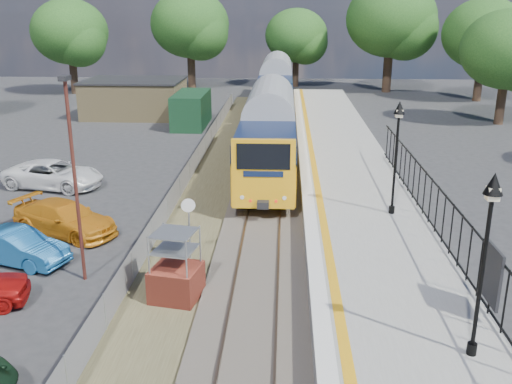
# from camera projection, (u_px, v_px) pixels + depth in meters

# --- Properties ---
(ground) EXTENTS (120.00, 120.00, 0.00)m
(ground) POSITION_uv_depth(u_px,v_px,m) (255.00, 301.00, 18.22)
(ground) COLOR #2D2D30
(ground) RESTS_ON ground
(track_bed) EXTENTS (5.90, 80.00, 0.29)m
(track_bed) POSITION_uv_depth(u_px,v_px,m) (256.00, 200.00, 27.40)
(track_bed) COLOR #473F38
(track_bed) RESTS_ON ground
(platform) EXTENTS (5.00, 70.00, 0.90)m
(platform) POSITION_uv_depth(u_px,v_px,m) (358.00, 207.00, 25.47)
(platform) COLOR gray
(platform) RESTS_ON ground
(platform_edge) EXTENTS (0.90, 70.00, 0.01)m
(platform_edge) POSITION_uv_depth(u_px,v_px,m) (312.00, 196.00, 25.43)
(platform_edge) COLOR silver
(platform_edge) RESTS_ON platform
(victorian_lamp_south) EXTENTS (0.44, 0.44, 4.60)m
(victorian_lamp_south) POSITION_uv_depth(u_px,v_px,m) (489.00, 224.00, 12.82)
(victorian_lamp_south) COLOR black
(victorian_lamp_south) RESTS_ON platform
(victorian_lamp_north) EXTENTS (0.44, 0.44, 4.60)m
(victorian_lamp_north) POSITION_uv_depth(u_px,v_px,m) (398.00, 132.00, 22.33)
(victorian_lamp_north) COLOR black
(victorian_lamp_north) RESTS_ON platform
(palisade_fence) EXTENTS (0.12, 26.00, 2.00)m
(palisade_fence) POSITION_uv_depth(u_px,v_px,m) (449.00, 226.00, 19.45)
(palisade_fence) COLOR black
(palisade_fence) RESTS_ON platform
(wire_fence) EXTENTS (0.06, 52.00, 1.20)m
(wire_fence) POSITION_uv_depth(u_px,v_px,m) (187.00, 176.00, 29.64)
(wire_fence) COLOR #999EA3
(wire_fence) RESTS_ON ground
(outbuilding) EXTENTS (10.80, 10.10, 3.12)m
(outbuilding) POSITION_uv_depth(u_px,v_px,m) (145.00, 100.00, 47.93)
(outbuilding) COLOR #978455
(outbuilding) RESTS_ON ground
(tree_line) EXTENTS (56.80, 43.80, 11.88)m
(tree_line) POSITION_uv_depth(u_px,v_px,m) (292.00, 32.00, 56.00)
(tree_line) COLOR #332319
(tree_line) RESTS_ON ground
(train) EXTENTS (2.82, 40.83, 3.51)m
(train) POSITION_uv_depth(u_px,v_px,m) (274.00, 98.00, 43.32)
(train) COLOR #ECA315
(train) RESTS_ON ground
(brick_plinth) EXTENTS (1.71, 1.71, 2.35)m
(brick_plinth) POSITION_uv_depth(u_px,v_px,m) (176.00, 267.00, 17.99)
(brick_plinth) COLOR #993727
(brick_plinth) RESTS_ON ground
(speed_sign) EXTENTS (0.50, 0.16, 2.52)m
(speed_sign) POSITION_uv_depth(u_px,v_px,m) (189.00, 221.00, 20.36)
(speed_sign) COLOR #999EA3
(speed_sign) RESTS_ON ground
(carpark_lamp) EXTENTS (0.25, 0.50, 6.94)m
(carpark_lamp) POSITION_uv_depth(u_px,v_px,m) (74.00, 169.00, 18.45)
(carpark_lamp) COLOR #4F221A
(carpark_lamp) RESTS_ON ground
(car_blue) EXTENTS (4.13, 2.50, 1.28)m
(car_blue) POSITION_uv_depth(u_px,v_px,m) (17.00, 247.00, 20.73)
(car_blue) COLOR #185692
(car_blue) RESTS_ON ground
(car_yellow) EXTENTS (5.06, 3.66, 1.36)m
(car_yellow) POSITION_uv_depth(u_px,v_px,m) (65.00, 218.00, 23.42)
(car_yellow) COLOR orange
(car_yellow) RESTS_ON ground
(car_white) EXTENTS (5.44, 3.27, 1.41)m
(car_white) POSITION_uv_depth(u_px,v_px,m) (54.00, 174.00, 29.46)
(car_white) COLOR white
(car_white) RESTS_ON ground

